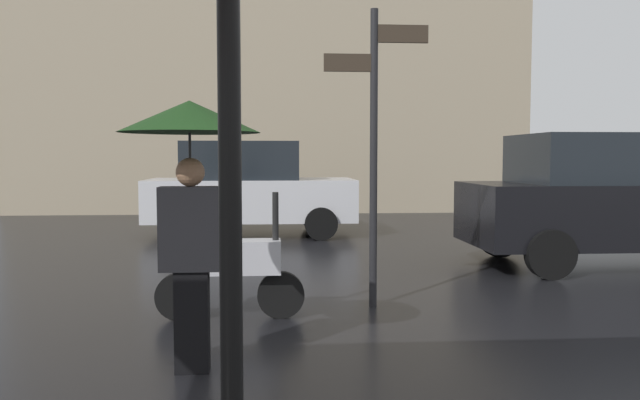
{
  "coord_description": "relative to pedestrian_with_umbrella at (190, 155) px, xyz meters",
  "views": [
    {
      "loc": [
        -0.05,
        -2.78,
        1.58
      ],
      "look_at": [
        0.45,
        3.61,
        1.15
      ],
      "focal_mm": 36.22,
      "sensor_mm": 36.0,
      "label": 1
    }
  ],
  "objects": [
    {
      "name": "parked_scooter",
      "position": [
        0.14,
        1.52,
        -1.03
      ],
      "size": [
        1.44,
        0.32,
        1.23
      ],
      "rotation": [
        0.0,
        0.0,
        0.29
      ],
      "color": "black",
      "rests_on": "ground"
    },
    {
      "name": "pedestrian_with_umbrella",
      "position": [
        0.0,
        0.0,
        0.0
      ],
      "size": [
        1.02,
        1.02,
        1.98
      ],
      "rotation": [
        0.0,
        0.0,
        3.09
      ],
      "color": "black",
      "rests_on": "ground"
    },
    {
      "name": "street_signpost",
      "position": [
        1.65,
        1.95,
        0.28
      ],
      "size": [
        1.08,
        0.08,
        3.09
      ],
      "color": "black",
      "rests_on": "ground"
    },
    {
      "name": "parked_car_left",
      "position": [
        5.48,
        4.19,
        -0.62
      ],
      "size": [
        4.23,
        2.04,
        1.89
      ],
      "rotation": [
        0.0,
        0.0,
        3.42
      ],
      "color": "black",
      "rests_on": "ground"
    },
    {
      "name": "parked_car_right",
      "position": [
        0.13,
        8.29,
        -0.64
      ],
      "size": [
        4.09,
        2.07,
        1.87
      ],
      "rotation": [
        0.0,
        0.0,
        3.15
      ],
      "color": "silver",
      "rests_on": "ground"
    }
  ]
}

